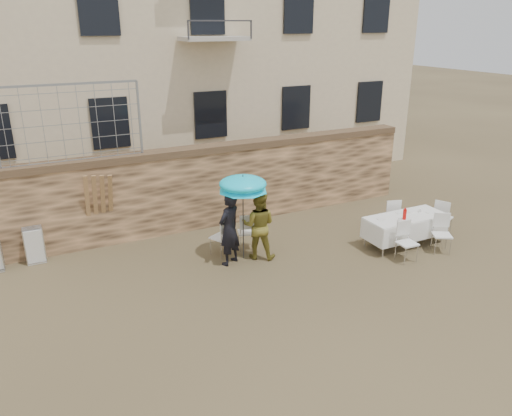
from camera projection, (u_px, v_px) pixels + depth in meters
name	position (u px, v px, depth m)	size (l,w,h in m)	color
ground	(288.00, 314.00, 9.65)	(80.00, 80.00, 0.00)	brown
stone_wall	(197.00, 188.00, 13.47)	(13.00, 0.50, 2.20)	#8C6846
chain_link_fence	(71.00, 124.00, 11.53)	(3.20, 0.06, 1.80)	gray
man_suit	(229.00, 229.00, 11.40)	(0.63, 0.42, 1.74)	black
woman_dress	(259.00, 225.00, 11.73)	(0.81, 0.63, 1.66)	#A29331
umbrella	(243.00, 187.00, 11.32)	(1.14, 1.14, 1.92)	#3F3F44
couple_chair_left	(220.00, 236.00, 12.00)	(0.48, 0.48, 0.96)	white
couple_chair_right	(247.00, 231.00, 12.29)	(0.48, 0.48, 0.96)	white
banquet_table	(406.00, 218.00, 12.45)	(2.10, 0.85, 0.78)	white
soda_bottle	(405.00, 214.00, 12.18)	(0.09, 0.09, 0.26)	red
table_chair_front_left	(407.00, 242.00, 11.66)	(0.48, 0.48, 0.96)	white
table_chair_front_right	(442.00, 234.00, 12.11)	(0.48, 0.48, 0.96)	white
table_chair_back	(390.00, 215.00, 13.29)	(0.48, 0.48, 0.96)	white
table_chair_side	(443.00, 217.00, 13.20)	(0.48, 0.48, 0.96)	white
chair_stack_right	(34.00, 243.00, 11.68)	(0.46, 0.40, 0.92)	white
wood_planks	(101.00, 210.00, 12.21)	(0.70, 0.20, 2.00)	#A37749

